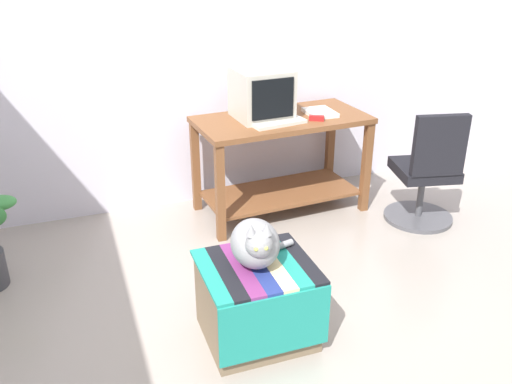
{
  "coord_description": "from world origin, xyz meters",
  "views": [
    {
      "loc": [
        -1.05,
        -2.11,
        2.0
      ],
      "look_at": [
        0.01,
        0.85,
        0.55
      ],
      "focal_mm": 39.09,
      "sensor_mm": 36.0,
      "label": 1
    }
  ],
  "objects_px": {
    "office_chair": "(427,176)",
    "ottoman_with_blanket": "(257,301)",
    "tv_monitor": "(262,94)",
    "book": "(320,113)",
    "stapler": "(317,118)",
    "cat": "(256,243)",
    "keyboard": "(279,123)",
    "desk": "(281,148)"
  },
  "relations": [
    {
      "from": "office_chair",
      "to": "ottoman_with_blanket",
      "type": "bearing_deg",
      "value": 39.25
    },
    {
      "from": "tv_monitor",
      "to": "office_chair",
      "type": "height_order",
      "value": "tv_monitor"
    },
    {
      "from": "book",
      "to": "stapler",
      "type": "xyz_separation_m",
      "value": [
        -0.09,
        -0.13,
        0.01
      ]
    },
    {
      "from": "book",
      "to": "cat",
      "type": "relative_size",
      "value": 0.63
    },
    {
      "from": "tv_monitor",
      "to": "ottoman_with_blanket",
      "type": "relative_size",
      "value": 0.71
    },
    {
      "from": "stapler",
      "to": "tv_monitor",
      "type": "bearing_deg",
      "value": 88.51
    },
    {
      "from": "tv_monitor",
      "to": "office_chair",
      "type": "xyz_separation_m",
      "value": [
        1.08,
        -0.62,
        -0.56
      ]
    },
    {
      "from": "tv_monitor",
      "to": "cat",
      "type": "xyz_separation_m",
      "value": [
        -0.56,
        -1.43,
        -0.37
      ]
    },
    {
      "from": "keyboard",
      "to": "book",
      "type": "distance_m",
      "value": 0.41
    },
    {
      "from": "ottoman_with_blanket",
      "to": "office_chair",
      "type": "bearing_deg",
      "value": 26.95
    },
    {
      "from": "cat",
      "to": "ottoman_with_blanket",
      "type": "bearing_deg",
      "value": -71.49
    },
    {
      "from": "desk",
      "to": "stapler",
      "type": "relative_size",
      "value": 12.08
    },
    {
      "from": "keyboard",
      "to": "office_chair",
      "type": "bearing_deg",
      "value": -31.51
    },
    {
      "from": "book",
      "to": "stapler",
      "type": "distance_m",
      "value": 0.16
    },
    {
      "from": "desk",
      "to": "office_chair",
      "type": "height_order",
      "value": "office_chair"
    },
    {
      "from": "desk",
      "to": "tv_monitor",
      "type": "bearing_deg",
      "value": 158.88
    },
    {
      "from": "office_chair",
      "to": "book",
      "type": "bearing_deg",
      "value": -28.49
    },
    {
      "from": "tv_monitor",
      "to": "stapler",
      "type": "height_order",
      "value": "tv_monitor"
    },
    {
      "from": "desk",
      "to": "stapler",
      "type": "xyz_separation_m",
      "value": [
        0.21,
        -0.16,
        0.27
      ]
    },
    {
      "from": "keyboard",
      "to": "ottoman_with_blanket",
      "type": "distance_m",
      "value": 1.5
    },
    {
      "from": "tv_monitor",
      "to": "keyboard",
      "type": "relative_size",
      "value": 1.04
    },
    {
      "from": "tv_monitor",
      "to": "keyboard",
      "type": "xyz_separation_m",
      "value": [
        0.06,
        -0.19,
        -0.17
      ]
    },
    {
      "from": "book",
      "to": "ottoman_with_blanket",
      "type": "bearing_deg",
      "value": -125.66
    },
    {
      "from": "keyboard",
      "to": "book",
      "type": "bearing_deg",
      "value": 8.44
    },
    {
      "from": "ottoman_with_blanket",
      "to": "office_chair",
      "type": "relative_size",
      "value": 0.65
    },
    {
      "from": "cat",
      "to": "stapler",
      "type": "height_order",
      "value": "stapler"
    },
    {
      "from": "desk",
      "to": "book",
      "type": "relative_size",
      "value": 5.18
    },
    {
      "from": "tv_monitor",
      "to": "keyboard",
      "type": "bearing_deg",
      "value": -77.03
    },
    {
      "from": "tv_monitor",
      "to": "office_chair",
      "type": "bearing_deg",
      "value": -33.71
    },
    {
      "from": "desk",
      "to": "cat",
      "type": "height_order",
      "value": "desk"
    },
    {
      "from": "keyboard",
      "to": "book",
      "type": "xyz_separation_m",
      "value": [
        0.39,
        0.12,
        0.0
      ]
    },
    {
      "from": "ottoman_with_blanket",
      "to": "tv_monitor",
      "type": "bearing_deg",
      "value": 68.93
    },
    {
      "from": "stapler",
      "to": "office_chair",
      "type": "bearing_deg",
      "value": -91.0
    },
    {
      "from": "tv_monitor",
      "to": "office_chair",
      "type": "distance_m",
      "value": 1.36
    },
    {
      "from": "tv_monitor",
      "to": "book",
      "type": "height_order",
      "value": "tv_monitor"
    },
    {
      "from": "keyboard",
      "to": "office_chair",
      "type": "distance_m",
      "value": 1.17
    },
    {
      "from": "keyboard",
      "to": "tv_monitor",
      "type": "bearing_deg",
      "value": 97.99
    },
    {
      "from": "keyboard",
      "to": "book",
      "type": "relative_size",
      "value": 1.56
    },
    {
      "from": "stapler",
      "to": "ottoman_with_blanket",
      "type": "bearing_deg",
      "value": 172.29
    },
    {
      "from": "book",
      "to": "cat",
      "type": "bearing_deg",
      "value": -126.0
    },
    {
      "from": "keyboard",
      "to": "ottoman_with_blanket",
      "type": "relative_size",
      "value": 0.69
    },
    {
      "from": "ottoman_with_blanket",
      "to": "cat",
      "type": "distance_m",
      "value": 0.35
    }
  ]
}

